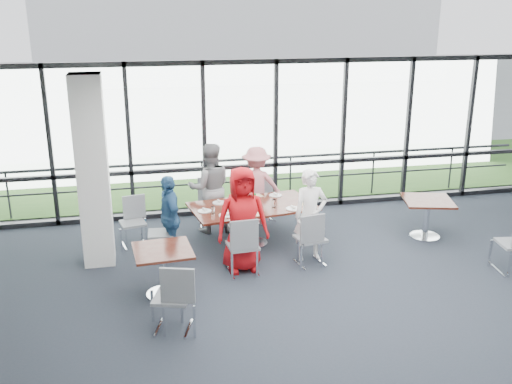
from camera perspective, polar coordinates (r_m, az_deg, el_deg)
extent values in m
cube|color=#202832|center=(8.13, 10.79, -13.28)|extent=(12.00, 10.00, 0.02)
cube|color=white|center=(7.05, 12.30, 9.71)|extent=(12.00, 10.00, 0.04)
cube|color=white|center=(12.00, 1.97, 5.53)|extent=(12.00, 0.10, 3.20)
cube|color=white|center=(9.72, -16.00, 1.92)|extent=(0.50, 0.50, 3.20)
cube|color=gray|center=(17.13, -2.22, 3.70)|extent=(80.00, 70.00, 0.02)
cube|color=#29511F|center=(15.22, -0.88, 2.02)|extent=(80.00, 5.00, 0.01)
cube|color=silver|center=(38.99, -2.24, 16.08)|extent=(24.00, 10.00, 6.00)
cylinder|color=#2D2D33|center=(12.83, 1.26, 1.29)|extent=(12.00, 0.06, 0.06)
cube|color=#3C0E0A|center=(10.36, -0.36, -1.45)|extent=(2.36, 1.53, 0.04)
cylinder|color=silver|center=(10.49, -0.35, -3.39)|extent=(0.12, 0.12, 0.71)
cylinder|color=silver|center=(10.61, -0.35, -5.10)|extent=(0.56, 0.56, 0.03)
cube|color=#3C0E0A|center=(8.62, -9.32, -5.80)|extent=(0.91, 0.91, 0.04)
cylinder|color=silver|center=(8.77, -9.20, -8.04)|extent=(0.12, 0.12, 0.71)
cube|color=#3C0E0A|center=(11.14, 16.82, -0.84)|extent=(1.08, 1.08, 0.04)
cylinder|color=silver|center=(11.26, 16.65, -2.65)|extent=(0.12, 0.12, 0.71)
imported|color=#B20D12|center=(9.30, -1.38, -2.77)|extent=(0.89, 0.60, 1.76)
imported|color=white|center=(9.77, 5.45, -2.32)|extent=(0.58, 0.43, 1.60)
imported|color=gray|center=(10.98, -4.63, 0.41)|extent=(0.86, 0.54, 1.75)
imported|color=#DF7F84|center=(11.40, 0.04, 0.67)|extent=(1.06, 0.60, 1.58)
imported|color=#2D5A8A|center=(9.88, -8.65, -2.54)|extent=(0.64, 0.95, 1.49)
cylinder|color=white|center=(9.85, -2.96, -2.33)|extent=(0.27, 0.27, 0.01)
cylinder|color=white|center=(10.18, 3.73, -1.68)|extent=(0.26, 0.26, 0.01)
cylinder|color=white|center=(10.49, -3.69, -1.08)|extent=(0.25, 0.25, 0.01)
cylinder|color=white|center=(10.90, 1.96, -0.33)|extent=(0.25, 0.25, 0.01)
cylinder|color=white|center=(10.08, -5.17, -1.91)|extent=(0.24, 0.24, 0.01)
cylinder|color=white|center=(10.01, -1.47, -1.63)|extent=(0.07, 0.07, 0.13)
cylinder|color=white|center=(10.24, 1.80, -1.15)|extent=(0.07, 0.07, 0.14)
cylinder|color=white|center=(10.64, -0.57, -0.37)|extent=(0.08, 0.08, 0.15)
cylinder|color=white|center=(9.95, -4.32, -1.82)|extent=(0.06, 0.06, 0.13)
cube|color=beige|center=(9.89, -0.38, -2.26)|extent=(0.30, 0.21, 0.00)
cube|color=beige|center=(10.46, 5.16, -1.20)|extent=(0.38, 0.33, 0.00)
cube|color=beige|center=(10.86, -0.19, -0.40)|extent=(0.36, 0.29, 0.00)
cube|color=black|center=(10.42, 0.12, -1.10)|extent=(0.10, 0.07, 0.04)
cylinder|color=#B61E01|center=(10.35, -0.16, -0.82)|extent=(0.06, 0.06, 0.18)
cylinder|color=#1D7124|center=(10.38, -0.14, -0.71)|extent=(0.05, 0.05, 0.20)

